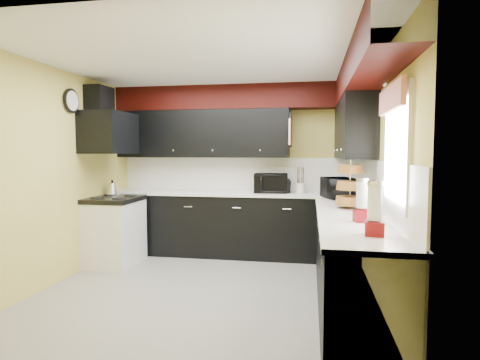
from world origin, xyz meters
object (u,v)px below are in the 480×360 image
at_px(microwave, 339,188).
at_px(kettle, 112,189).
at_px(utensil_crock, 300,188).
at_px(toaster_oven, 271,183).
at_px(knife_block, 287,186).

height_order(microwave, kettle, microwave).
bearing_deg(utensil_crock, toaster_oven, -177.35).
distance_m(toaster_oven, kettle, 2.26).
relative_size(toaster_oven, knife_block, 2.50).
distance_m(microwave, knife_block, 0.89).
relative_size(utensil_crock, kettle, 0.76).
bearing_deg(knife_block, microwave, -56.00).
relative_size(utensil_crock, knife_block, 0.74).
bearing_deg(microwave, kettle, 70.27).
relative_size(toaster_oven, utensil_crock, 3.36).
height_order(utensil_crock, kettle, kettle).
bearing_deg(kettle, toaster_oven, 13.44).
bearing_deg(toaster_oven, knife_block, -6.78).
distance_m(microwave, kettle, 3.12).
distance_m(toaster_oven, utensil_crock, 0.43).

